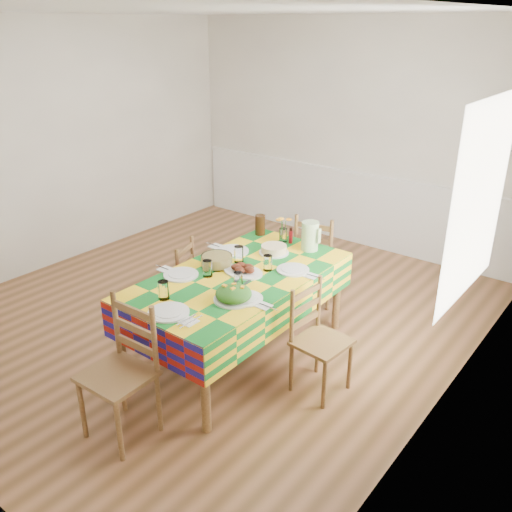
# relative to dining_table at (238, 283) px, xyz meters

# --- Properties ---
(room) EXTENTS (4.58, 5.08, 2.78)m
(room) POSITION_rel_dining_table_xyz_m (-0.66, 0.39, 0.68)
(room) COLOR brown
(room) RESTS_ON ground
(wainscot) EXTENTS (4.41, 0.06, 0.92)m
(wainscot) POSITION_rel_dining_table_xyz_m (-0.66, 2.88, -0.18)
(wainscot) COLOR white
(wainscot) RESTS_ON room
(window_right) EXTENTS (0.00, 1.40, 1.40)m
(window_right) POSITION_rel_dining_table_xyz_m (1.57, 0.69, 0.83)
(window_right) COLOR white
(window_right) RESTS_ON room
(dining_table) EXTENTS (1.03, 1.92, 0.75)m
(dining_table) POSITION_rel_dining_table_xyz_m (0.00, 0.00, 0.00)
(dining_table) COLOR brown
(dining_table) RESTS_ON room
(setting_near_head) EXTENTS (0.47, 0.32, 0.14)m
(setting_near_head) POSITION_rel_dining_table_xyz_m (-0.04, -0.74, 0.11)
(setting_near_head) COLOR white
(setting_near_head) RESTS_ON dining_table
(setting_left_near) EXTENTS (0.51, 0.30, 0.13)m
(setting_left_near) POSITION_rel_dining_table_xyz_m (-0.29, -0.25, 0.11)
(setting_left_near) COLOR white
(setting_left_near) RESTS_ON dining_table
(setting_left_far) EXTENTS (0.54, 0.32, 0.14)m
(setting_left_far) POSITION_rel_dining_table_xyz_m (-0.28, 0.28, 0.11)
(setting_left_far) COLOR white
(setting_left_far) RESTS_ON dining_table
(setting_right_near) EXTENTS (0.49, 0.28, 0.13)m
(setting_right_near) POSITION_rel_dining_table_xyz_m (0.26, -0.25, 0.11)
(setting_right_near) COLOR white
(setting_right_near) RESTS_ON dining_table
(setting_right_far) EXTENTS (0.51, 0.29, 0.13)m
(setting_right_far) POSITION_rel_dining_table_xyz_m (0.25, 0.29, 0.11)
(setting_right_far) COLOR white
(setting_right_far) RESTS_ON dining_table
(meat_platter) EXTENTS (0.35, 0.25, 0.07)m
(meat_platter) POSITION_rel_dining_table_xyz_m (0.01, 0.05, 0.11)
(meat_platter) COLOR white
(meat_platter) RESTS_ON dining_table
(salad_platter) EXTENTS (0.30, 0.30, 0.12)m
(salad_platter) POSITION_rel_dining_table_xyz_m (0.26, -0.36, 0.13)
(salad_platter) COLOR white
(salad_platter) RESTS_ON dining_table
(pasta_bowl) EXTENTS (0.26, 0.26, 0.09)m
(pasta_bowl) POSITION_rel_dining_table_xyz_m (-0.25, 0.02, 0.13)
(pasta_bowl) COLOR white
(pasta_bowl) RESTS_ON dining_table
(cake) EXTENTS (0.26, 0.26, 0.07)m
(cake) POSITION_rel_dining_table_xyz_m (-0.03, 0.53, 0.12)
(cake) COLOR white
(cake) RESTS_ON dining_table
(serving_utensils) EXTENTS (0.13, 0.28, 0.01)m
(serving_utensils) POSITION_rel_dining_table_xyz_m (0.13, -0.11, 0.09)
(serving_utensils) COLOR black
(serving_utensils) RESTS_ON dining_table
(flower_vase) EXTENTS (0.15, 0.13, 0.24)m
(flower_vase) POSITION_rel_dining_table_xyz_m (-0.12, 0.80, 0.18)
(flower_vase) COLOR white
(flower_vase) RESTS_ON dining_table
(hot_sauce) EXTENTS (0.04, 0.04, 0.15)m
(hot_sauce) POSITION_rel_dining_table_xyz_m (-0.05, 0.82, 0.16)
(hot_sauce) COLOR #B10E1E
(hot_sauce) RESTS_ON dining_table
(green_pitcher) EXTENTS (0.15, 0.15, 0.26)m
(green_pitcher) POSITION_rel_dining_table_xyz_m (0.17, 0.79, 0.21)
(green_pitcher) COLOR #B5DC9B
(green_pitcher) RESTS_ON dining_table
(tea_pitcher) EXTENTS (0.10, 0.10, 0.19)m
(tea_pitcher) POSITION_rel_dining_table_xyz_m (-0.40, 0.82, 0.18)
(tea_pitcher) COLOR #321C0B
(tea_pitcher) RESTS_ON dining_table
(name_card) EXTENTS (0.08, 0.03, 0.02)m
(name_card) POSITION_rel_dining_table_xyz_m (0.03, -0.90, 0.09)
(name_card) COLOR white
(name_card) RESTS_ON dining_table
(chair_near) EXTENTS (0.44, 0.43, 0.97)m
(chair_near) POSITION_rel_dining_table_xyz_m (-0.00, -1.21, -0.19)
(chair_near) COLOR brown
(chair_near) RESTS_ON room
(chair_far) EXTENTS (0.48, 0.46, 0.94)m
(chair_far) POSITION_rel_dining_table_xyz_m (0.01, 1.21, -0.20)
(chair_far) COLOR brown
(chair_far) RESTS_ON room
(chair_left) EXTENTS (0.46, 0.48, 0.85)m
(chair_left) POSITION_rel_dining_table_xyz_m (-0.77, 0.01, -0.25)
(chair_left) COLOR brown
(chair_left) RESTS_ON room
(chair_right) EXTENTS (0.40, 0.41, 0.86)m
(chair_right) POSITION_rel_dining_table_xyz_m (0.77, 0.00, -0.24)
(chair_right) COLOR brown
(chair_right) RESTS_ON room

